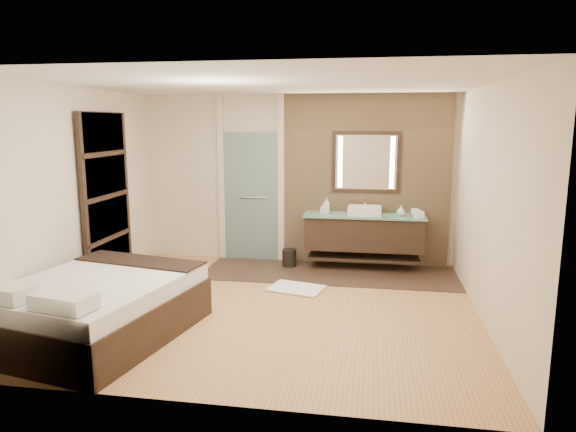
% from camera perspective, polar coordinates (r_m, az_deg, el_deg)
% --- Properties ---
extents(floor, '(5.00, 5.00, 0.00)m').
position_cam_1_polar(floor, '(6.46, -1.98, -10.13)').
color(floor, '#A28144').
rests_on(floor, ground).
extents(tile_strip, '(3.80, 1.30, 0.01)m').
position_cam_1_polar(tile_strip, '(7.89, 4.62, -6.28)').
color(tile_strip, '#37281E').
rests_on(tile_strip, floor).
extents(stone_wall, '(2.60, 0.08, 2.70)m').
position_cam_1_polar(stone_wall, '(8.19, 8.61, 3.87)').
color(stone_wall, tan).
rests_on(stone_wall, floor).
extents(vanity, '(1.85, 0.55, 0.88)m').
position_cam_1_polar(vanity, '(8.03, 8.43, -1.83)').
color(vanity, black).
rests_on(vanity, stone_wall).
extents(mirror_unit, '(1.06, 0.04, 0.96)m').
position_cam_1_polar(mirror_unit, '(8.11, 8.66, 5.93)').
color(mirror_unit, black).
rests_on(mirror_unit, stone_wall).
extents(frosted_door, '(1.10, 0.12, 2.70)m').
position_cam_1_polar(frosted_door, '(8.44, -4.10, 2.74)').
color(frosted_door, '#9EC8C2').
rests_on(frosted_door, floor).
extents(shoji_partition, '(0.06, 1.20, 2.40)m').
position_cam_1_polar(shoji_partition, '(7.54, -19.49, 1.76)').
color(shoji_partition, black).
rests_on(shoji_partition, floor).
extents(bed, '(1.98, 2.30, 0.78)m').
position_cam_1_polar(bed, '(5.91, -20.42, -9.48)').
color(bed, black).
rests_on(bed, floor).
extents(bath_mat, '(0.82, 0.66, 0.02)m').
position_cam_1_polar(bath_mat, '(7.12, 0.94, -8.01)').
color(bath_mat, white).
rests_on(bath_mat, floor).
extents(waste_bin, '(0.29, 0.29, 0.28)m').
position_cam_1_polar(waste_bin, '(8.16, 0.15, -4.69)').
color(waste_bin, black).
rests_on(waste_bin, floor).
extents(tissue_box, '(0.15, 0.15, 0.10)m').
position_cam_1_polar(tissue_box, '(7.84, 14.34, 0.16)').
color(tissue_box, silver).
rests_on(tissue_box, vanity).
extents(soap_bottle_a, '(0.12, 0.13, 0.25)m').
position_cam_1_polar(soap_bottle_a, '(7.98, 4.30, 1.17)').
color(soap_bottle_a, white).
rests_on(soap_bottle_a, vanity).
extents(soap_bottle_b, '(0.08, 0.08, 0.16)m').
position_cam_1_polar(soap_bottle_b, '(7.98, 3.91, 0.84)').
color(soap_bottle_b, '#B2B2B2').
rests_on(soap_bottle_b, vanity).
extents(soap_bottle_c, '(0.16, 0.16, 0.16)m').
position_cam_1_polar(soap_bottle_c, '(7.94, 12.43, 0.57)').
color(soap_bottle_c, '#B9E9E8').
rests_on(soap_bottle_c, vanity).
extents(cup, '(0.16, 0.16, 0.11)m').
position_cam_1_polar(cup, '(8.02, 13.97, 0.42)').
color(cup, silver).
rests_on(cup, vanity).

